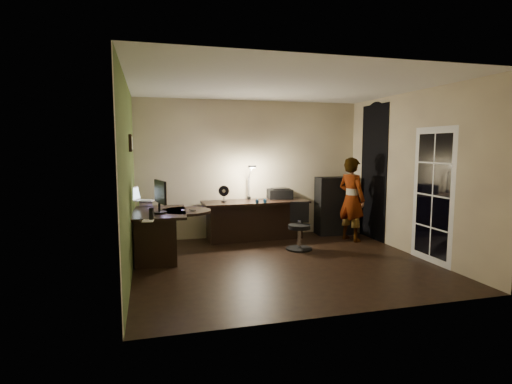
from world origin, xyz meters
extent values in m
cube|color=black|center=(0.00, 0.00, -0.01)|extent=(4.50, 4.00, 0.01)
cube|color=silver|center=(0.00, 0.00, 2.71)|extent=(4.50, 4.00, 0.01)
cube|color=#BEB08B|center=(0.00, 2.00, 1.35)|extent=(4.50, 0.01, 2.70)
cube|color=#BEB08B|center=(0.00, -2.00, 1.35)|extent=(4.50, 0.01, 2.70)
cube|color=#BEB08B|center=(-2.25, 0.00, 1.35)|extent=(0.01, 4.00, 2.70)
cube|color=#BEB08B|center=(2.25, 0.00, 1.35)|extent=(0.01, 4.00, 2.70)
cube|color=#4B622A|center=(-2.24, 0.00, 1.35)|extent=(0.00, 4.00, 2.70)
cube|color=black|center=(2.24, 1.15, 1.30)|extent=(0.01, 0.90, 2.60)
cube|color=white|center=(2.24, -0.55, 1.05)|extent=(0.02, 0.92, 2.10)
cube|color=black|center=(-2.22, 0.45, 1.85)|extent=(0.04, 0.30, 0.25)
cube|color=black|center=(-1.83, 0.76, 0.39)|extent=(0.89, 1.38, 0.77)
cube|color=black|center=(0.00, 1.63, 0.38)|extent=(2.05, 0.78, 0.76)
cube|color=black|center=(1.72, 1.70, 0.59)|extent=(0.80, 0.43, 1.18)
cube|color=silver|center=(-2.05, 1.36, 0.83)|extent=(0.25, 0.21, 0.09)
cube|color=silver|center=(-2.05, 1.36, 0.99)|extent=(0.46, 0.45, 0.24)
cube|color=black|center=(-1.83, 0.55, 0.96)|extent=(0.24, 0.56, 0.36)
ellipsoid|color=silver|center=(-1.47, 0.59, 0.80)|extent=(0.07, 0.09, 0.03)
cube|color=black|center=(-1.31, 0.65, 0.79)|extent=(0.10, 0.14, 0.01)
cube|color=black|center=(-1.76, 0.62, 0.79)|extent=(0.01, 0.13, 0.01)
cylinder|color=black|center=(-1.95, -0.07, 0.87)|extent=(0.07, 0.07, 0.17)
cube|color=silver|center=(-2.00, -0.14, 0.79)|extent=(0.17, 0.22, 0.01)
cube|color=black|center=(-0.62, 1.61, 0.92)|extent=(0.22, 0.16, 0.31)
cube|color=navy|center=(0.00, 1.27, 0.81)|extent=(0.21, 0.14, 0.09)
cube|color=black|center=(0.54, 1.80, 0.87)|extent=(0.50, 0.41, 0.21)
cube|color=black|center=(-0.08, 1.83, 1.13)|extent=(0.22, 0.35, 0.73)
cube|color=black|center=(0.54, 0.70, 0.41)|extent=(0.60, 0.60, 0.82)
imported|color=#D8A88C|center=(1.76, 1.10, 0.80)|extent=(0.57, 0.67, 1.60)
camera|label=1|loc=(-1.97, -5.72, 1.80)|focal=28.00mm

